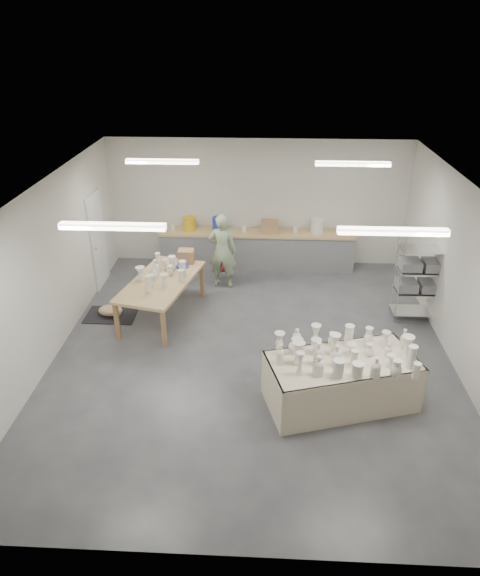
# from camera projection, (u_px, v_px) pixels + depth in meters

# --- Properties ---
(room) EXTENTS (8.00, 8.02, 3.00)m
(room) POSITION_uv_depth(u_px,v_px,m) (247.00, 245.00, 8.40)
(room) COLOR #424449
(room) RESTS_ON ground
(back_counter) EXTENTS (4.60, 0.60, 1.24)m
(back_counter) POSITION_uv_depth(u_px,v_px,m) (256.00, 248.00, 12.30)
(back_counter) COLOR tan
(back_counter) RESTS_ON ground
(wire_shelf) EXTENTS (0.88, 0.48, 1.80)m
(wire_shelf) POSITION_uv_depth(u_px,v_px,m) (419.00, 276.00, 9.94)
(wire_shelf) COLOR silver
(wire_shelf) RESTS_ON ground
(drying_table) EXTENTS (2.45, 1.68, 1.17)m
(drying_table) POSITION_uv_depth(u_px,v_px,m) (341.00, 379.00, 7.85)
(drying_table) COLOR olive
(drying_table) RESTS_ON ground
(work_table) EXTENTS (1.55, 2.35, 1.19)m
(work_table) POSITION_uv_depth(u_px,v_px,m) (164.00, 277.00, 10.14)
(work_table) COLOR tan
(work_table) RESTS_ON ground
(rug) EXTENTS (1.00, 0.70, 0.02)m
(rug) POSITION_uv_depth(u_px,v_px,m) (111.00, 315.00, 10.41)
(rug) COLOR black
(rug) RESTS_ON ground
(cat) EXTENTS (0.58, 0.51, 0.21)m
(cat) POSITION_uv_depth(u_px,v_px,m) (111.00, 311.00, 10.35)
(cat) COLOR white
(cat) RESTS_ON rug
(potter) EXTENTS (0.65, 0.46, 1.70)m
(potter) POSITION_uv_depth(u_px,v_px,m) (222.00, 251.00, 11.21)
(potter) COLOR #94AB84
(potter) RESTS_ON ground
(red_stool) EXTENTS (0.39, 0.39, 0.34)m
(red_stool) POSITION_uv_depth(u_px,v_px,m) (224.00, 268.00, 11.71)
(red_stool) COLOR #A31721
(red_stool) RESTS_ON ground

